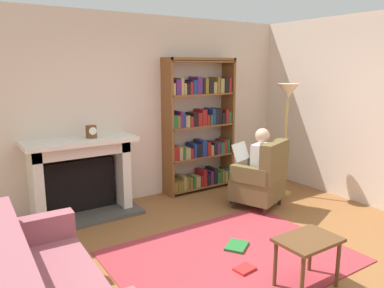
# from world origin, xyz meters

# --- Properties ---
(ground) EXTENTS (14.00, 14.00, 0.00)m
(ground) POSITION_xyz_m (0.00, 0.00, 0.00)
(ground) COLOR brown
(back_wall) EXTENTS (5.60, 0.10, 2.70)m
(back_wall) POSITION_xyz_m (0.00, 2.55, 1.35)
(back_wall) COLOR beige
(back_wall) RESTS_ON ground
(side_wall_right) EXTENTS (0.10, 5.20, 2.70)m
(side_wall_right) POSITION_xyz_m (2.65, 1.25, 1.35)
(side_wall_right) COLOR beige
(side_wall_right) RESTS_ON ground
(area_rug) EXTENTS (2.40, 1.80, 0.01)m
(area_rug) POSITION_xyz_m (0.00, 0.30, 0.01)
(area_rug) COLOR #A4323A
(area_rug) RESTS_ON ground
(fireplace) EXTENTS (1.45, 0.64, 1.06)m
(fireplace) POSITION_xyz_m (-0.95, 2.30, 0.57)
(fireplace) COLOR #4C4742
(fireplace) RESTS_ON ground
(mantel_clock) EXTENTS (0.14, 0.14, 0.16)m
(mantel_clock) POSITION_xyz_m (-0.80, 2.20, 1.14)
(mantel_clock) COLOR brown
(mantel_clock) RESTS_ON fireplace
(bookshelf) EXTENTS (1.19, 0.32, 2.10)m
(bookshelf) POSITION_xyz_m (0.99, 2.33, 1.03)
(bookshelf) COLOR brown
(bookshelf) RESTS_ON ground
(armchair_reading) EXTENTS (0.82, 0.81, 0.97)m
(armchair_reading) POSITION_xyz_m (1.26, 1.18, 0.42)
(armchair_reading) COLOR #331E14
(armchair_reading) RESTS_ON ground
(seated_reader) EXTENTS (0.49, 0.59, 1.14)m
(seated_reader) POSITION_xyz_m (1.22, 1.29, 0.62)
(seated_reader) COLOR silver
(seated_reader) RESTS_ON ground
(side_table) EXTENTS (0.56, 0.39, 0.47)m
(side_table) POSITION_xyz_m (0.23, -0.49, 0.40)
(side_table) COLOR brown
(side_table) RESTS_ON ground
(scattered_books) EXTENTS (0.52, 0.66, 0.03)m
(scattered_books) POSITION_xyz_m (0.10, 0.29, 0.03)
(scattered_books) COLOR red
(scattered_books) RESTS_ON area_rug
(floor_lamp) EXTENTS (0.32, 0.32, 1.72)m
(floor_lamp) POSITION_xyz_m (1.96, 1.41, 1.46)
(floor_lamp) COLOR #B7933F
(floor_lamp) RESTS_ON ground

